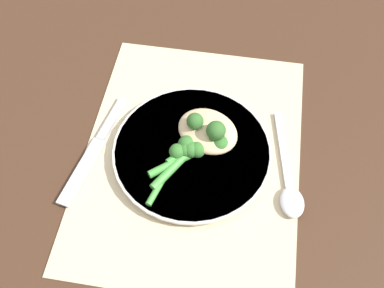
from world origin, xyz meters
TOP-DOWN VIEW (x-y plane):
  - ground_plane at (0.00, 0.00)m, footprint 3.00×3.00m
  - placemat at (0.00, 0.00)m, footprint 0.43×0.33m
  - plate at (0.00, 0.00)m, footprint 0.24×0.24m
  - chicken_fillet at (0.03, -0.02)m, footprint 0.11×0.12m
  - pesto_dollop_primary at (0.02, -0.03)m, footprint 0.03×0.03m
  - pesto_dollop_secondary at (0.03, -0.00)m, footprint 0.03×0.03m
  - broccoli_stalk_rear at (0.02, -0.02)m, footprint 0.08×0.09m
  - broccoli_stalk_front at (0.00, -0.02)m, footprint 0.08×0.11m
  - broccoli_stalk_left at (-0.01, 0.01)m, footprint 0.10×0.07m
  - broccoli_stalk_right at (-0.02, 0.02)m, footprint 0.10×0.05m
  - knife at (-0.01, 0.15)m, footprint 0.20×0.06m
  - spoon at (-0.04, -0.15)m, footprint 0.18×0.06m

SIDE VIEW (x-z plane):
  - ground_plane at x=0.00m, z-range 0.00..0.00m
  - placemat at x=0.00m, z-range 0.00..0.00m
  - knife at x=-0.01m, z-range 0.00..0.01m
  - spoon at x=-0.04m, z-range 0.00..0.02m
  - plate at x=0.00m, z-range 0.01..0.02m
  - broccoli_stalk_right at x=-0.02m, z-range 0.02..0.04m
  - broccoli_stalk_rear at x=0.02m, z-range 0.02..0.04m
  - broccoli_stalk_left at x=-0.01m, z-range 0.02..0.04m
  - broccoli_stalk_front at x=0.00m, z-range 0.02..0.04m
  - chicken_fillet at x=0.03m, z-range 0.02..0.05m
  - pesto_dollop_secondary at x=0.03m, z-range 0.04..0.07m
  - pesto_dollop_primary at x=0.02m, z-range 0.04..0.07m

